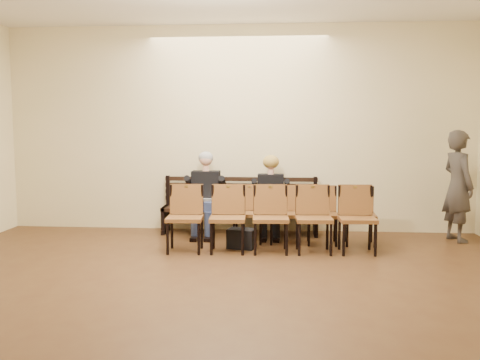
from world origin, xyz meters
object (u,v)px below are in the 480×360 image
Objects in this scene: passerby at (458,178)px; bench at (240,220)px; seated_woman at (271,199)px; bag at (242,239)px; chair_row_front at (304,215)px; chair_row_back at (271,219)px; seated_man at (205,194)px; water_bottle at (278,204)px; laptop at (204,201)px.

bench is at bearing 68.38° from passerby.
bag is (-0.40, -0.92, -0.47)m from seated_woman.
chair_row_front reaches higher than bench.
passerby is 3.11m from chair_row_back.
bag is 3.52m from passerby.
bench is 1.20× the size of chair_row_front.
chair_row_back reaches higher than bag.
seated_man is 5.71× the size of water_bottle.
seated_man is at bearing 131.33° from chair_row_back.
bench is 1.89× the size of seated_man.
passerby reaches higher than seated_woman.
laptop is 1.22m from water_bottle.
water_bottle is 0.12× the size of passerby.
chair_row_front is (1.60, -0.38, -0.13)m from laptop.
seated_man is 0.19m from laptop.
passerby is at bearing -2.88° from seated_woman.
passerby reaches higher than bench.
passerby is at bearing -4.44° from bench.
seated_man is at bearing 126.27° from bag.
passerby is at bearing 3.13° from water_bottle.
chair_row_back is (-0.49, -0.61, 0.04)m from chair_row_front.
seated_woman is 0.41× the size of chair_row_back.
water_bottle is at bearing 75.95° from passerby.
seated_man is (-0.56, -0.12, 0.46)m from bench.
seated_man is 0.63× the size of chair_row_front.
seated_man reaches higher than seated_woman.
chair_row_back reaches higher than laptop.
seated_woman reaches higher than bench.
chair_row_front is 0.73× the size of chair_row_back.
bench is at bearing 12.02° from seated_man.
chair_row_back is at bearing -88.48° from seated_woman.
laptop is at bearing -154.07° from bench.
laptop is at bearing -171.94° from seated_woman.
bench is 0.72m from laptop.
seated_woman is 3.43× the size of laptop.
bag is 0.20× the size of passerby.
laptop is at bearing -88.88° from seated_man.
chair_row_front is (0.52, -0.53, -0.17)m from seated_woman.
seated_man is at bearing 166.11° from water_bottle.
bench is 7.25× the size of laptop.
laptop is 1.65m from chair_row_front.
chair_row_front is at bearing 48.49° from chair_row_back.
bag is (0.11, -1.04, -0.08)m from bench.
laptop is (-1.08, -0.15, -0.03)m from seated_woman.
seated_man is at bearing 70.72° from passerby.
laptop reaches higher than bench.
bag is (0.67, -0.77, -0.44)m from laptop.
seated_man is at bearing 84.50° from laptop.
seated_man is at bearing 162.68° from chair_row_front.
laptop is 1.11m from bag.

